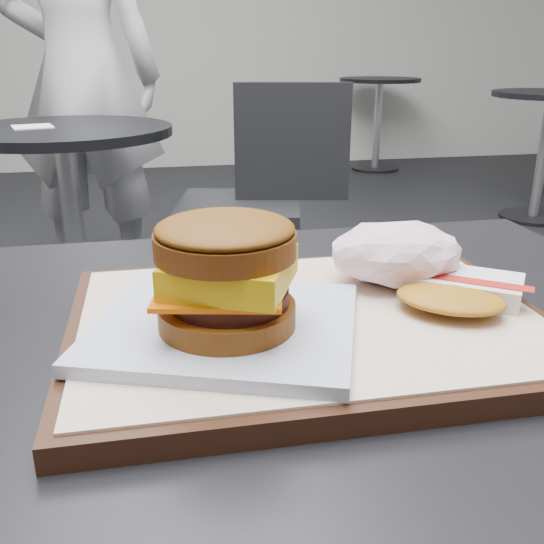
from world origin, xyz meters
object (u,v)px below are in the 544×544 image
(hash_brown, at_px, (459,291))
(neighbor_table, at_px, (69,188))
(serving_tray, at_px, (309,324))
(customer_table, at_px, (257,527))
(crumpled_wrapper, at_px, (397,254))
(neighbor_chair, at_px, (258,192))
(breakfast_sandwich, at_px, (227,286))
(patron, at_px, (81,74))

(hash_brown, relative_size, neighbor_table, 0.18)
(serving_tray, relative_size, neighbor_table, 0.51)
(customer_table, relative_size, serving_tray, 2.11)
(hash_brown, relative_size, crumpled_wrapper, 1.13)
(neighbor_table, height_order, neighbor_chair, neighbor_chair)
(serving_tray, bearing_deg, neighbor_chair, 81.68)
(breakfast_sandwich, relative_size, neighbor_chair, 0.27)
(customer_table, distance_m, neighbor_chair, 1.66)
(crumpled_wrapper, bearing_deg, patron, 102.26)
(breakfast_sandwich, height_order, neighbor_table, breakfast_sandwich)
(serving_tray, xyz_separation_m, neighbor_chair, (0.24, 1.63, -0.27))
(breakfast_sandwich, bearing_deg, patron, 97.77)
(serving_tray, xyz_separation_m, breakfast_sandwich, (-0.07, -0.03, 0.05))
(neighbor_chair, height_order, patron, patron)
(serving_tray, bearing_deg, breakfast_sandwich, -158.45)
(neighbor_table, xyz_separation_m, neighbor_chair, (0.63, -0.01, -0.04))
(crumpled_wrapper, height_order, neighbor_chair, neighbor_chair)
(serving_tray, height_order, neighbor_table, serving_tray)
(neighbor_table, bearing_deg, patron, 88.10)
(crumpled_wrapper, bearing_deg, breakfast_sandwich, -153.61)
(neighbor_table, xyz_separation_m, patron, (0.02, 0.58, 0.34))
(breakfast_sandwich, xyz_separation_m, crumpled_wrapper, (0.16, 0.08, -0.01))
(patron, bearing_deg, customer_table, 113.71)
(neighbor_chair, xyz_separation_m, patron, (-0.62, 0.59, 0.38))
(crumpled_wrapper, xyz_separation_m, neighbor_chair, (0.14, 1.58, -0.31))
(customer_table, distance_m, crumpled_wrapper, 0.28)
(neighbor_table, bearing_deg, hash_brown, -72.39)
(crumpled_wrapper, relative_size, neighbor_chair, 0.14)
(serving_tray, height_order, crumpled_wrapper, crumpled_wrapper)
(neighbor_chair, bearing_deg, neighbor_table, 178.80)
(customer_table, xyz_separation_m, neighbor_chair, (0.28, 1.64, -0.07))
(crumpled_wrapper, distance_m, patron, 2.22)
(customer_table, height_order, patron, patron)
(crumpled_wrapper, bearing_deg, serving_tray, -150.28)
(serving_tray, height_order, hash_brown, hash_brown)
(hash_brown, distance_m, neighbor_table, 1.75)
(crumpled_wrapper, bearing_deg, neighbor_table, 107.12)
(serving_tray, bearing_deg, neighbor_table, 103.52)
(hash_brown, relative_size, patron, 0.08)
(breakfast_sandwich, distance_m, hash_brown, 0.20)
(hash_brown, bearing_deg, breakfast_sandwich, -173.13)
(serving_tray, relative_size, crumpled_wrapper, 3.16)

